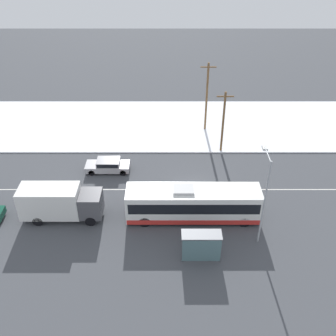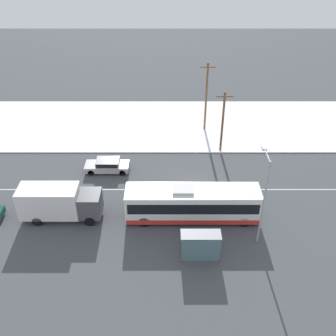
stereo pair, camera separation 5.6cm
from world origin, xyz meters
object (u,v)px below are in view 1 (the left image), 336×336
at_px(bus_shelter, 202,244).
at_px(utility_pole_roadside, 223,121).
at_px(utility_pole_snowlot, 207,96).
at_px(city_bus, 193,204).
at_px(streetlamp, 265,190).
at_px(box_truck, 59,202).
at_px(pedestrian_at_stop, 201,235).
at_px(sedan_car, 108,165).

relative_size(bus_shelter, utility_pole_roadside, 0.43).
bearing_deg(bus_shelter, utility_pole_snowlot, 84.66).
distance_m(city_bus, streetlamp, 6.69).
relative_size(city_bus, utility_pole_snowlot, 1.37).
relative_size(city_bus, box_truck, 1.65).
bearing_deg(streetlamp, utility_pole_roadside, 96.04).
xyz_separation_m(city_bus, box_truck, (-11.58, 0.00, 0.18)).
bearing_deg(utility_pole_roadside, city_bus, -108.38).
height_order(bus_shelter, utility_pole_snowlot, utility_pole_snowlot).
relative_size(pedestrian_at_stop, utility_pole_snowlot, 0.20).
bearing_deg(bus_shelter, utility_pole_roadside, 78.24).
xyz_separation_m(bus_shelter, utility_pole_roadside, (3.39, 16.29, 2.05)).
bearing_deg(city_bus, bus_shelter, -85.66).
height_order(city_bus, box_truck, city_bus).
distance_m(bus_shelter, utility_pole_snowlot, 21.63).
relative_size(city_bus, sedan_car, 2.56).
height_order(utility_pole_roadside, utility_pole_snowlot, utility_pole_snowlot).
bearing_deg(streetlamp, sedan_car, 144.23).
bearing_deg(pedestrian_at_stop, streetlamp, 9.77).
bearing_deg(utility_pole_snowlot, streetlamp, -81.40).
relative_size(pedestrian_at_stop, streetlamp, 0.21).
bearing_deg(sedan_car, utility_pole_roadside, -161.75).
distance_m(utility_pole_roadside, utility_pole_snowlot, 5.30).
height_order(sedan_car, utility_pole_roadside, utility_pole_roadside).
bearing_deg(pedestrian_at_stop, box_truck, 164.61).
relative_size(sedan_car, pedestrian_at_stop, 2.73).
height_order(box_truck, pedestrian_at_stop, box_truck).
distance_m(city_bus, pedestrian_at_stop, 3.39).
xyz_separation_m(box_truck, utility_pole_roadside, (15.35, 11.34, 1.98)).
relative_size(streetlamp, utility_pole_roadside, 1.11).
xyz_separation_m(city_bus, pedestrian_at_stop, (0.45, -3.31, -0.56)).
height_order(city_bus, sedan_car, city_bus).
bearing_deg(pedestrian_at_stop, city_bus, 97.75).
distance_m(bus_shelter, utility_pole_roadside, 16.77).
xyz_separation_m(streetlamp, utility_pole_snowlot, (-2.86, 18.90, -0.51)).
relative_size(box_truck, streetlamp, 0.89).
relative_size(city_bus, streetlamp, 1.47).
distance_m(city_bus, utility_pole_roadside, 12.14).
bearing_deg(box_truck, utility_pole_roadside, 36.44).
xyz_separation_m(box_truck, utility_pole_snowlot, (13.96, 16.41, 2.66)).
bearing_deg(sedan_car, city_bus, 138.87).
height_order(sedan_car, utility_pole_snowlot, utility_pole_snowlot).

